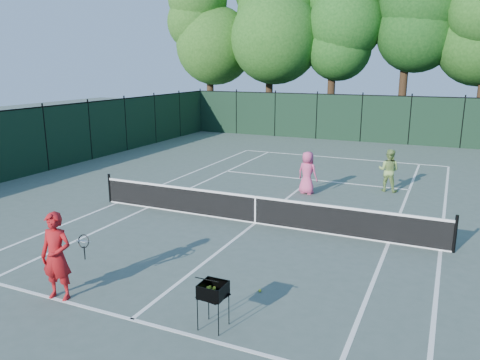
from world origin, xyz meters
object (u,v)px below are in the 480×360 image
at_px(coach, 57,256).
at_px(player_green, 389,170).
at_px(ball_hopper, 213,290).
at_px(loose_ball_midcourt, 260,291).
at_px(player_pink, 307,173).

xyz_separation_m(coach, player_green, (5.28, 12.14, -0.12)).
height_order(ball_hopper, loose_ball_midcourt, ball_hopper).
relative_size(player_pink, player_green, 0.99).
relative_size(player_pink, ball_hopper, 1.81).
relative_size(coach, ball_hopper, 2.09).
distance_m(coach, player_green, 13.24).
bearing_deg(loose_ball_midcourt, player_pink, 99.56).
bearing_deg(ball_hopper, player_green, 91.57).
bearing_deg(player_green, coach, 74.39).
height_order(coach, player_green, coach).
relative_size(coach, loose_ball_midcourt, 28.48).
bearing_deg(player_green, player_pink, 39.05).
bearing_deg(coach, loose_ball_midcourt, 17.79).
bearing_deg(coach, ball_hopper, -4.84).
xyz_separation_m(player_pink, ball_hopper, (1.14, -10.10, -0.06)).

